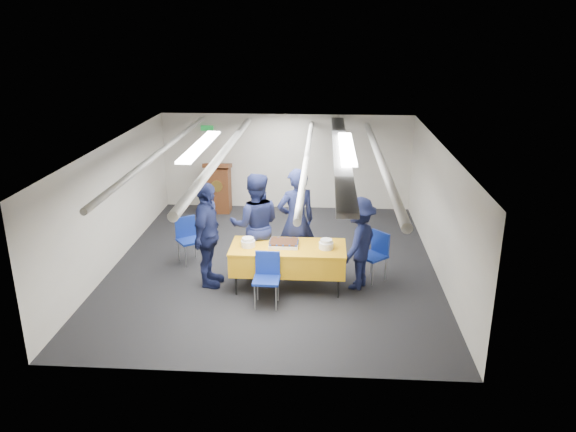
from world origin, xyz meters
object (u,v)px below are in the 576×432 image
at_px(podium, 219,187).
at_px(sheet_cake, 284,243).
at_px(serving_table, 288,258).
at_px(chair_right, 376,251).
at_px(chair_near, 267,273).
at_px(sailor_a, 296,222).
at_px(chair_left, 188,235).
at_px(sailor_b, 255,225).
at_px(sailor_c, 208,235).
at_px(sailor_d, 358,243).

bearing_deg(podium, sheet_cake, -64.96).
relative_size(serving_table, chair_right, 2.24).
height_order(sheet_cake, podium, podium).
bearing_deg(chair_near, sailor_a, 72.05).
xyz_separation_m(sheet_cake, chair_right, (1.60, 0.45, -0.28)).
distance_m(chair_left, sailor_b, 1.51).
bearing_deg(sailor_a, sheet_cake, 49.89).
distance_m(serving_table, sailor_b, 0.89).
height_order(chair_near, sailor_c, sailor_c).
height_order(sheet_cake, chair_left, chair_left).
xyz_separation_m(serving_table, sailor_b, (-0.62, 0.52, 0.39)).
relative_size(chair_near, chair_right, 1.00).
bearing_deg(podium, sailor_d, -51.27).
relative_size(sheet_cake, chair_near, 0.58).
bearing_deg(chair_right, sailor_b, 178.92).
bearing_deg(sailor_c, podium, 13.53).
bearing_deg(sailor_a, chair_near, 47.20).
xyz_separation_m(chair_near, sailor_b, (-0.31, 1.09, 0.42)).
distance_m(sailor_c, sailor_d, 2.56).
bearing_deg(sailor_b, chair_right, 172.60).
bearing_deg(chair_left, chair_right, -8.83).
bearing_deg(sailor_a, sailor_b, -13.07).
relative_size(sheet_cake, chair_right, 0.58).
distance_m(chair_near, chair_right, 2.11).
distance_m(sheet_cake, chair_left, 2.16).
height_order(sheet_cake, chair_right, chair_right).
distance_m(podium, sailor_b, 3.74).
relative_size(serving_table, sailor_a, 0.99).
distance_m(chair_near, sailor_a, 1.38).
xyz_separation_m(chair_right, chair_left, (-3.50, 0.54, 0.00)).
xyz_separation_m(sailor_b, sailor_d, (1.80, -0.40, -0.14)).
xyz_separation_m(podium, chair_right, (3.46, -3.53, -0.08)).
distance_m(serving_table, sheet_cake, 0.27).
bearing_deg(sailor_c, sheet_cake, -84.79).
bearing_deg(chair_near, podium, 109.57).
relative_size(sheet_cake, sailor_d, 0.31).
height_order(sheet_cake, sailor_a, sailor_a).
relative_size(serving_table, podium, 1.56).
xyz_separation_m(serving_table, chair_near, (-0.30, -0.58, -0.03)).
height_order(chair_right, sailor_b, sailor_b).
bearing_deg(sailor_c, sailor_d, -82.50).
xyz_separation_m(serving_table, chair_left, (-1.98, 1.02, -0.03)).
height_order(serving_table, chair_right, chair_right).
bearing_deg(chair_left, sailor_a, -9.69).
xyz_separation_m(sheet_cake, chair_near, (-0.23, -0.61, -0.28)).
relative_size(chair_near, sailor_c, 0.47).
distance_m(chair_right, chair_left, 3.54).
height_order(serving_table, sheet_cake, sheet_cake).
distance_m(chair_left, sailor_a, 2.15).
bearing_deg(chair_left, sailor_d, -15.90).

